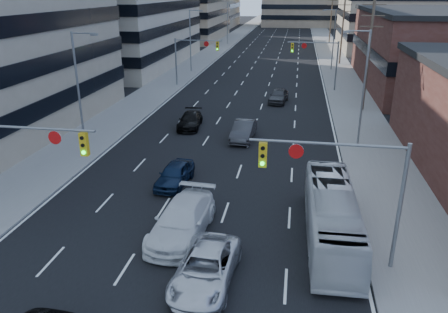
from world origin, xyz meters
The scene contains 25 objects.
road_surface centered at (0.00, 130.00, 0.01)m, with size 18.00×300.00×0.02m, color black.
sidewalk_left centered at (-11.50, 130.00, 0.07)m, with size 5.00×300.00×0.15m, color slate.
sidewalk_right centered at (11.50, 130.00, 0.07)m, with size 5.00×300.00×0.15m, color slate.
office_left_far centered at (-24.00, 100.00, 8.00)m, with size 20.00×30.00×16.00m, color gray.
office_right_far centered at (25.00, 88.00, 7.00)m, with size 22.00×28.00×14.00m, color gray.
bg_block_right centered at (32.00, 130.00, 6.00)m, with size 22.00×22.00×12.00m, color gray.
signal_near_left centered at (-7.45, 8.00, 4.33)m, with size 6.59×0.33×6.00m.
signal_near_right centered at (7.45, 8.00, 4.33)m, with size 6.59×0.33×6.00m.
signal_far_left centered at (-7.68, 45.00, 4.30)m, with size 6.09×0.33×6.00m.
signal_far_right centered at (7.68, 45.00, 4.30)m, with size 6.09×0.33×6.00m.
utility_pole_block centered at (12.20, 36.00, 5.78)m, with size 2.20×0.28×11.00m.
utility_pole_midblock centered at (12.20, 66.00, 5.78)m, with size 2.20×0.28×11.00m.
utility_pole_distant centered at (12.20, 96.00, 5.78)m, with size 2.20×0.28×11.00m.
streetlight_left_near centered at (-10.34, 20.00, 5.05)m, with size 2.03×0.22×9.00m.
streetlight_left_mid centered at (-10.34, 55.00, 5.05)m, with size 2.03×0.22×9.00m.
streetlight_left_far centered at (-10.34, 90.00, 5.05)m, with size 2.03×0.22×9.00m.
streetlight_right_near centered at (10.34, 25.00, 5.05)m, with size 2.03×0.22×9.00m.
streetlight_right_far centered at (10.34, 60.00, 5.05)m, with size 2.03×0.22×9.00m.
white_van centered at (0.04, 9.27, 0.86)m, with size 2.42×5.95×1.73m, color silver.
silver_suv centered at (2.00, 5.70, 0.71)m, with size 2.37×5.14×1.43m, color silver.
transit_bus centered at (7.44, 10.09, 1.34)m, with size 2.25×9.60×2.67m, color #B9B9B9.
sedan_blue centered at (-2.00, 15.22, 0.72)m, with size 1.69×4.20×1.43m, color black.
sedan_grey_center centered at (1.23, 24.90, 0.77)m, with size 1.62×4.66×1.53m, color #2E2E30.
sedan_black_far centered at (-3.96, 27.45, 0.67)m, with size 1.88×4.64×1.35m, color black.
sedan_grey_right centered at (3.48, 38.18, 0.76)m, with size 1.79×4.45×1.52m, color #313234.
Camera 1 is at (5.34, -9.55, 11.81)m, focal length 35.00 mm.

